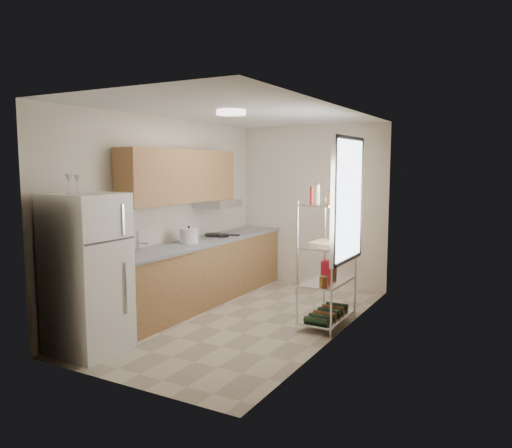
{
  "coord_description": "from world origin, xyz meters",
  "views": [
    {
      "loc": [
        3.14,
        -5.35,
        1.95
      ],
      "look_at": [
        0.03,
        0.25,
        1.2
      ],
      "focal_mm": 35.0,
      "sensor_mm": 36.0,
      "label": 1
    }
  ],
  "objects_px": {
    "refrigerator": "(87,274)",
    "frying_pan_large": "(213,235)",
    "cutting_board": "(327,242)",
    "espresso_machine": "(343,231)",
    "rice_cooker": "(189,236)"
  },
  "relations": [
    {
      "from": "refrigerator",
      "to": "espresso_machine",
      "type": "xyz_separation_m",
      "value": [
        1.98,
        2.29,
        0.31
      ]
    },
    {
      "from": "cutting_board",
      "to": "refrigerator",
      "type": "bearing_deg",
      "value": -132.14
    },
    {
      "from": "refrigerator",
      "to": "espresso_machine",
      "type": "distance_m",
      "value": 3.05
    },
    {
      "from": "refrigerator",
      "to": "frying_pan_large",
      "type": "distance_m",
      "value": 2.56
    },
    {
      "from": "rice_cooker",
      "to": "frying_pan_large",
      "type": "bearing_deg",
      "value": 97.23
    },
    {
      "from": "refrigerator",
      "to": "rice_cooker",
      "type": "distance_m",
      "value": 1.85
    },
    {
      "from": "refrigerator",
      "to": "frying_pan_large",
      "type": "bearing_deg",
      "value": 93.33
    },
    {
      "from": "rice_cooker",
      "to": "cutting_board",
      "type": "xyz_separation_m",
      "value": [
        1.91,
        0.21,
        0.02
      ]
    },
    {
      "from": "refrigerator",
      "to": "rice_cooker",
      "type": "height_order",
      "value": "refrigerator"
    },
    {
      "from": "rice_cooker",
      "to": "frying_pan_large",
      "type": "height_order",
      "value": "rice_cooker"
    },
    {
      "from": "rice_cooker",
      "to": "cutting_board",
      "type": "height_order",
      "value": "rice_cooker"
    },
    {
      "from": "refrigerator",
      "to": "cutting_board",
      "type": "relative_size",
      "value": 4.09
    },
    {
      "from": "refrigerator",
      "to": "cutting_board",
      "type": "height_order",
      "value": "refrigerator"
    },
    {
      "from": "cutting_board",
      "to": "espresso_machine",
      "type": "distance_m",
      "value": 0.3
    },
    {
      "from": "refrigerator",
      "to": "espresso_machine",
      "type": "bearing_deg",
      "value": 49.18
    }
  ]
}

